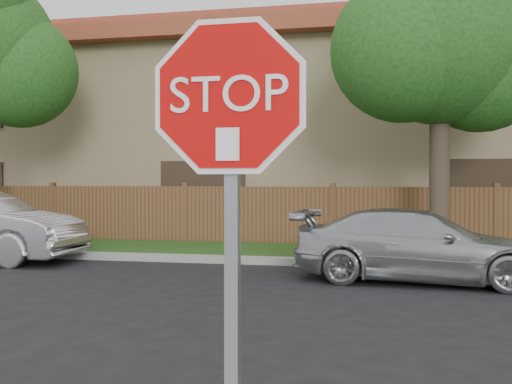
# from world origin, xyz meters

# --- Properties ---
(far_curb) EXTENTS (70.00, 0.30, 0.15)m
(far_curb) POSITION_xyz_m (0.00, 8.15, 0.07)
(far_curb) COLOR gray
(far_curb) RESTS_ON ground
(grass_strip) EXTENTS (70.00, 3.00, 0.12)m
(grass_strip) POSITION_xyz_m (0.00, 9.80, 0.06)
(grass_strip) COLOR #1E4714
(grass_strip) RESTS_ON ground
(fence) EXTENTS (70.00, 0.12, 1.60)m
(fence) POSITION_xyz_m (0.00, 11.40, 0.80)
(fence) COLOR #55301E
(fence) RESTS_ON ground
(apartment_building) EXTENTS (35.20, 9.20, 7.20)m
(apartment_building) POSITION_xyz_m (0.00, 17.00, 3.53)
(apartment_building) COLOR #8B7756
(apartment_building) RESTS_ON ground
(tree_mid) EXTENTS (4.80, 3.90, 7.35)m
(tree_mid) POSITION_xyz_m (2.52, 9.57, 4.87)
(tree_mid) COLOR #382B21
(tree_mid) RESTS_ON ground
(stop_sign) EXTENTS (1.01, 0.13, 2.55)m
(stop_sign) POSITION_xyz_m (0.57, -1.48, 1.83)
(stop_sign) COLOR gray
(stop_sign) RESTS_ON sidewalk_near
(sedan_right) EXTENTS (4.49, 2.16, 1.26)m
(sedan_right) POSITION_xyz_m (1.90, 6.57, 0.63)
(sedan_right) COLOR #ACAEB4
(sedan_right) RESTS_ON ground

